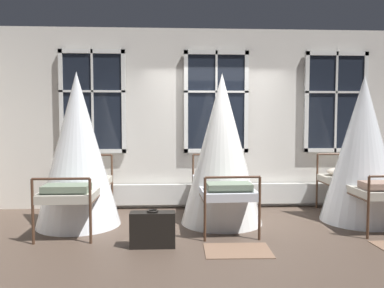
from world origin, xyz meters
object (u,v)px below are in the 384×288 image
object	(u,v)px
cot_third	(363,151)
suitcase_dark	(153,229)
cot_first	(78,151)
cot_second	(222,151)

from	to	relation	value
cot_third	suitcase_dark	distance (m)	3.47
cot_first	cot_second	size ratio (longest dim) A/B	1.01
cot_first	cot_third	bearing A→B (deg)	-89.88
cot_third	cot_first	bearing A→B (deg)	89.55
cot_first	suitcase_dark	xyz separation A→B (m)	(1.16, -1.08, -0.89)
cot_third	suitcase_dark	size ratio (longest dim) A/B	4.02
cot_second	cot_third	world-z (taller)	cot_second
cot_first	suitcase_dark	distance (m)	1.82
cot_first	cot_third	xyz separation A→B (m)	(4.34, -0.01, -0.01)
cot_first	cot_second	bearing A→B (deg)	-89.30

